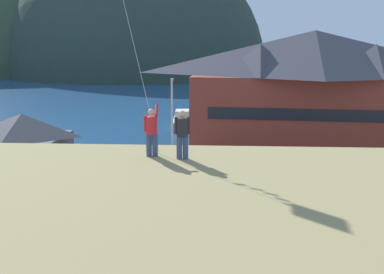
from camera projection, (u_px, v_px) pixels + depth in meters
name	position (u px, v px, depth m)	size (l,w,h in m)	color
ground_plane	(195.00, 236.00, 24.63)	(600.00, 600.00, 0.00)	#66604C
parking_lot_pad	(198.00, 203.00, 29.49)	(40.00, 20.00, 0.10)	slate
bay_water	(210.00, 97.00, 83.05)	(360.00, 84.00, 0.03)	navy
far_hill_east_peak	(137.00, 73.00, 138.86)	(80.61, 72.74, 80.84)	#2D3D33
harbor_lodge	(313.00, 86.00, 43.93)	(25.95, 12.37, 11.65)	brown
storage_shed_near_lot	(24.00, 149.00, 32.41)	(6.53, 5.38, 5.52)	#474C56
wharf_dock	(211.00, 121.00, 56.85)	(3.20, 10.99, 0.70)	#70604C
moored_boat_wharfside	(183.00, 121.00, 54.97)	(2.49, 7.38, 2.16)	#A8A399
moored_boat_outer_mooring	(237.00, 121.00, 55.13)	(2.06, 6.23, 2.16)	navy
parked_car_back_row_right	(112.00, 175.00, 32.05)	(4.26, 2.17, 1.82)	#9EA3A8
parked_car_mid_row_center	(235.00, 185.00, 29.96)	(4.22, 2.10, 1.82)	navy
parked_car_lone_by_shed	(306.00, 223.00, 23.86)	(4.21, 2.08, 1.82)	navy
parked_car_mid_row_near	(353.00, 186.00, 29.76)	(4.31, 2.26, 1.82)	black
parked_car_front_row_end	(109.00, 212.00, 25.39)	(4.27, 2.19, 1.82)	#B28923
parked_car_corner_spot	(6.00, 207.00, 26.03)	(4.26, 2.18, 1.82)	red
parking_light_pole	(172.00, 122.00, 34.02)	(0.24, 0.78, 7.76)	#ADADB2
person_kite_flyer	(152.00, 130.00, 15.70)	(0.52, 0.68, 1.86)	#384770
person_companion	(182.00, 133.00, 15.34)	(0.55, 0.40, 1.74)	#384770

